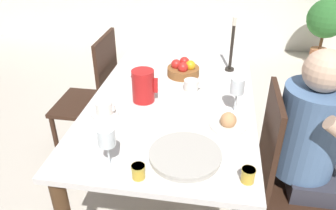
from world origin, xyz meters
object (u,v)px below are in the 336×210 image
object	(u,v)px
teacup_across	(191,86)
jam_jar_red	(138,171)
chair_person_side	(287,177)
bread_plate	(228,123)
potted_plant	(326,22)
fruit_bowl	(183,69)
serving_tray	(185,156)
teacup_near_person	(104,109)
candlestick_tall	(231,50)
jam_jar_amber	(248,175)
person_seated	(313,145)
wine_glass_juice	(107,139)
chair_opposite	(94,97)
red_pitcher	(143,86)
wine_glass_water	(237,88)

from	to	relation	value
teacup_across	jam_jar_red	xyz separation A→B (m)	(-0.13, -0.77, 0.00)
teacup_across	jam_jar_red	bearing A→B (deg)	-99.64
chair_person_side	jam_jar_red	world-z (taller)	chair_person_side
bread_plate	potted_plant	distance (m)	3.02
bread_plate	fruit_bowl	world-z (taller)	fruit_bowl
serving_tray	teacup_near_person	bearing A→B (deg)	147.65
potted_plant	candlestick_tall	bearing A→B (deg)	-119.05
jam_jar_amber	jam_jar_red	world-z (taller)	same
person_seated	wine_glass_juice	world-z (taller)	person_seated
chair_opposite	teacup_near_person	xyz separation A→B (m)	(0.31, -0.59, 0.28)
red_pitcher	teacup_across	size ratio (longest dim) A/B	1.26
jam_jar_red	teacup_across	bearing A→B (deg)	80.36
red_pitcher	teacup_across	bearing A→B (deg)	32.35
teacup_across	fruit_bowl	world-z (taller)	fruit_bowl
chair_opposite	person_seated	xyz separation A→B (m)	(1.36, -0.61, 0.19)
chair_opposite	bread_plate	size ratio (longest dim) A/B	5.46
teacup_near_person	jam_jar_amber	distance (m)	0.81
jam_jar_amber	jam_jar_red	xyz separation A→B (m)	(-0.43, -0.05, 0.00)
red_pitcher	serving_tray	xyz separation A→B (m)	(0.29, -0.46, -0.08)
fruit_bowl	candlestick_tall	world-z (taller)	candlestick_tall
wine_glass_water	jam_jar_red	bearing A→B (deg)	-124.05
chair_person_side	wine_glass_juice	bearing A→B (deg)	-67.49
chair_opposite	person_seated	distance (m)	1.51
jam_jar_red	teacup_near_person	bearing A→B (deg)	123.53
potted_plant	person_seated	bearing A→B (deg)	-105.15
jam_jar_amber	chair_person_side	bearing A→B (deg)	54.14
chair_person_side	wine_glass_water	bearing A→B (deg)	-121.45
chair_person_side	wine_glass_juice	size ratio (longest dim) A/B	5.39
potted_plant	bread_plate	bearing A→B (deg)	-112.84
jam_jar_red	chair_person_side	bearing A→B (deg)	30.03
person_seated	candlestick_tall	world-z (taller)	person_seated
wine_glass_water	teacup_near_person	xyz separation A→B (m)	(-0.67, -0.13, -0.12)
red_pitcher	jam_jar_red	bearing A→B (deg)	-78.85
serving_tray	jam_jar_red	bearing A→B (deg)	-139.27
chair_person_side	teacup_near_person	xyz separation A→B (m)	(-0.96, 0.05, 0.28)
person_seated	red_pitcher	distance (m)	0.92
chair_opposite	teacup_across	xyz separation A→B (m)	(0.73, -0.26, 0.28)
wine_glass_juice	bread_plate	xyz separation A→B (m)	(0.49, 0.37, -0.11)
chair_person_side	chair_opposite	world-z (taller)	same
jam_jar_amber	wine_glass_juice	bearing A→B (deg)	179.64
wine_glass_juice	serving_tray	bearing A→B (deg)	16.83
chair_person_side	serving_tray	distance (m)	0.62
chair_person_side	jam_jar_red	size ratio (longest dim) A/B	16.44
serving_tray	bread_plate	xyz separation A→B (m)	(0.18, 0.28, 0.01)
chair_opposite	red_pitcher	distance (m)	0.72
potted_plant	chair_person_side	bearing A→B (deg)	-106.76
chair_opposite	wine_glass_water	bearing A→B (deg)	-115.27
red_pitcher	serving_tray	distance (m)	0.55
teacup_near_person	jam_jar_red	size ratio (longest dim) A/B	2.44
teacup_across	serving_tray	distance (m)	0.62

